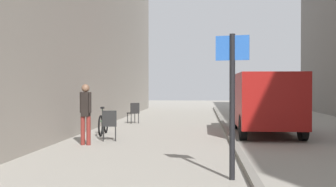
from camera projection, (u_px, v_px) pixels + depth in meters
name	position (u px, v px, depth m)	size (l,w,h in m)	color
ground_plane	(181.00, 139.00, 13.67)	(80.00, 80.00, 0.00)	gray
kerb_strip	(231.00, 137.00, 13.54)	(0.16, 40.00, 0.12)	slate
pedestrian_main_foreground	(86.00, 110.00, 12.19)	(0.34, 0.23, 1.74)	maroon
delivery_van	(264.00, 101.00, 15.06)	(2.06, 5.34, 2.12)	maroon
street_sign_post	(232.00, 93.00, 7.61)	(0.59, 0.17, 2.60)	black
bicycle_leaning	(103.00, 124.00, 14.83)	(0.16, 1.77, 0.98)	black
cafe_chair_near_window	(134.00, 111.00, 19.53)	(0.61, 0.61, 0.94)	black
cafe_chair_by_doorway	(109.00, 123.00, 13.13)	(0.52, 0.52, 0.94)	black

